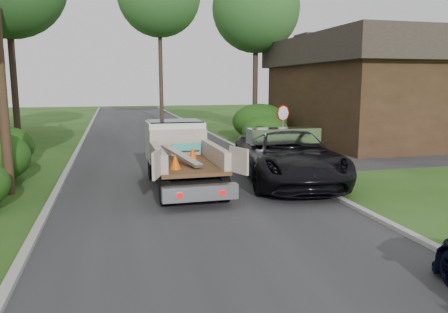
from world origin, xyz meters
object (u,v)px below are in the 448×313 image
stop_sign (283,120)px  flatbed_truck (179,151)px  tree_right_far (256,9)px  black_pickup (288,156)px  house_right (373,88)px

stop_sign → flatbed_truck: size_ratio=0.45×
tree_right_far → stop_sign: bearing=-101.8°
flatbed_truck → black_pickup: size_ratio=0.85×
stop_sign → black_pickup: stop_sign is taller
house_right → tree_right_far: bearing=132.5°
stop_sign → flatbed_truck: (-5.31, -3.80, -0.63)m
tree_right_far → flatbed_truck: bearing=-117.2°
stop_sign → tree_right_far: size_ratio=0.22×
flatbed_truck → black_pickup: (3.71, -0.70, -0.23)m
house_right → tree_right_far: (-5.50, 6.00, 5.32)m
tree_right_far → black_pickup: tree_right_far is taller
stop_sign → tree_right_far: tree_right_far is taller
house_right → stop_sign: bearing=-147.3°
house_right → tree_right_far: tree_right_far is taller
tree_right_far → black_pickup: 17.69m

